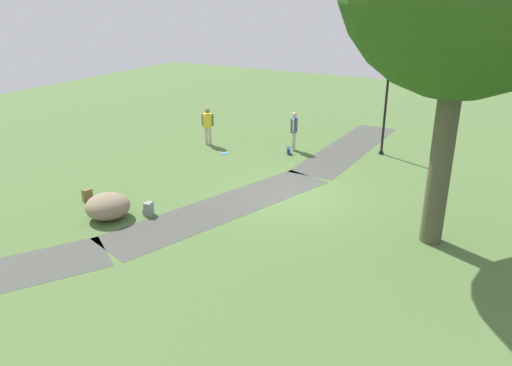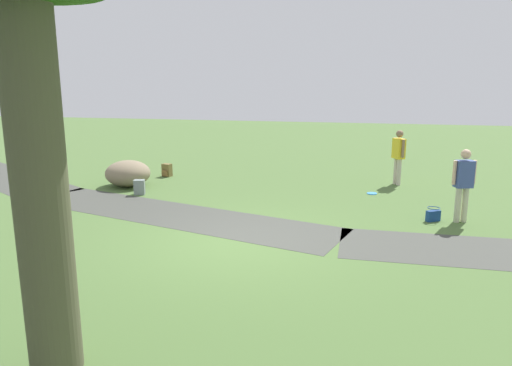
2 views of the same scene
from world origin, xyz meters
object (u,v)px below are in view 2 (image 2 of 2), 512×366
object	(u,v)px
man_near_boulder	(398,154)
spare_backpack_on_lawn	(167,170)
woman_with_handbag	(464,181)
handbag_on_grass	(433,215)
frisbee_on_grass	(372,193)
lawn_boulder	(128,173)
backpack_by_boulder	(139,187)

from	to	relation	value
man_near_boulder	spare_backpack_on_lawn	xyz separation A→B (m)	(7.04, 0.24, -0.72)
woman_with_handbag	handbag_on_grass	world-z (taller)	woman_with_handbag
spare_backpack_on_lawn	woman_with_handbag	bearing A→B (deg)	157.72
man_near_boulder	frisbee_on_grass	xyz separation A→B (m)	(0.74, 1.31, -0.91)
frisbee_on_grass	spare_backpack_on_lawn	bearing A→B (deg)	-9.68
lawn_boulder	frisbee_on_grass	distance (m)	6.91
backpack_by_boulder	spare_backpack_on_lawn	world-z (taller)	same
handbag_on_grass	spare_backpack_on_lawn	world-z (taller)	spare_backpack_on_lawn
man_near_boulder	spare_backpack_on_lawn	distance (m)	7.08
backpack_by_boulder	frisbee_on_grass	size ratio (longest dim) A/B	1.47
woman_with_handbag	spare_backpack_on_lawn	xyz separation A→B (m)	(8.12, -3.33, -0.74)
handbag_on_grass	woman_with_handbag	bearing A→B (deg)	-174.84
lawn_boulder	man_near_boulder	xyz separation A→B (m)	(-7.63, -1.74, 0.54)
woman_with_handbag	frisbee_on_grass	xyz separation A→B (m)	(1.82, -2.25, -0.92)
man_near_boulder	handbag_on_grass	world-z (taller)	man_near_boulder
lawn_boulder	man_near_boulder	world-z (taller)	man_near_boulder
handbag_on_grass	backpack_by_boulder	distance (m)	7.46
backpack_by_boulder	spare_backpack_on_lawn	distance (m)	2.38
lawn_boulder	handbag_on_grass	world-z (taller)	lawn_boulder
spare_backpack_on_lawn	lawn_boulder	bearing A→B (deg)	68.38
spare_backpack_on_lawn	frisbee_on_grass	distance (m)	6.39
lawn_boulder	frisbee_on_grass	bearing A→B (deg)	-176.48
lawn_boulder	handbag_on_grass	distance (m)	8.36
man_near_boulder	spare_backpack_on_lawn	world-z (taller)	man_near_boulder
man_near_boulder	backpack_by_boulder	size ratio (longest dim) A/B	3.99
spare_backpack_on_lawn	man_near_boulder	bearing A→B (deg)	-178.05
handbag_on_grass	backpack_by_boulder	bearing A→B (deg)	-7.74
handbag_on_grass	backpack_by_boulder	xyz separation A→B (m)	(7.39, -1.01, 0.05)
backpack_by_boulder	frisbee_on_grass	distance (m)	6.28
lawn_boulder	handbag_on_grass	bearing A→B (deg)	166.99
handbag_on_grass	spare_backpack_on_lawn	distance (m)	8.27
woman_with_handbag	spare_backpack_on_lawn	size ratio (longest dim) A/B	4.03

